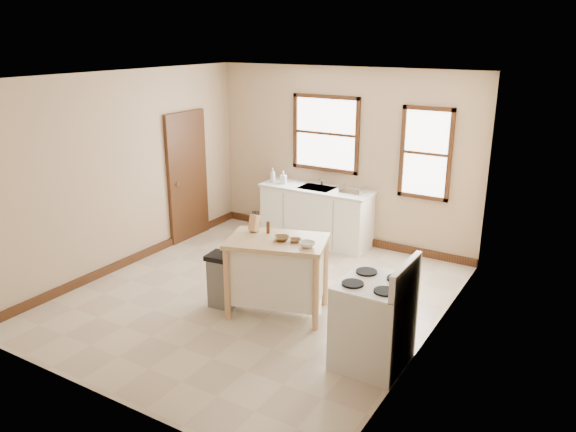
% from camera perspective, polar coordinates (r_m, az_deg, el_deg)
% --- Properties ---
extents(floor, '(5.00, 5.00, 0.00)m').
position_cam_1_polar(floor, '(7.42, -3.27, -8.14)').
color(floor, beige).
rests_on(floor, ground).
extents(ceiling, '(5.00, 5.00, 0.00)m').
position_cam_1_polar(ceiling, '(6.68, -3.71, 13.97)').
color(ceiling, white).
rests_on(ceiling, ground).
extents(wall_back, '(4.50, 0.04, 2.80)m').
position_cam_1_polar(wall_back, '(9.03, 5.57, 6.00)').
color(wall_back, tan).
rests_on(wall_back, ground).
extents(wall_left, '(0.04, 5.00, 2.80)m').
position_cam_1_polar(wall_left, '(8.36, -16.34, 4.39)').
color(wall_left, tan).
rests_on(wall_left, ground).
extents(wall_right, '(0.04, 5.00, 2.80)m').
position_cam_1_polar(wall_right, '(5.99, 14.59, -0.75)').
color(wall_right, tan).
rests_on(wall_right, ground).
extents(window_main, '(1.17, 0.06, 1.22)m').
position_cam_1_polar(window_main, '(9.07, 3.86, 8.36)').
color(window_main, '#341A0E').
rests_on(window_main, wall_back).
extents(window_side, '(0.77, 0.06, 1.37)m').
position_cam_1_polar(window_side, '(8.49, 13.83, 6.18)').
color(window_side, '#341A0E').
rests_on(window_side, wall_back).
extents(door_left, '(0.06, 0.90, 2.10)m').
position_cam_1_polar(door_left, '(9.32, -10.17, 3.98)').
color(door_left, '#341A0E').
rests_on(door_left, ground).
extents(baseboard_back, '(4.50, 0.04, 0.12)m').
position_cam_1_polar(baseboard_back, '(9.37, 5.24, -2.07)').
color(baseboard_back, '#341A0E').
rests_on(baseboard_back, ground).
extents(baseboard_left, '(0.04, 5.00, 0.12)m').
position_cam_1_polar(baseboard_left, '(8.74, -15.44, -4.19)').
color(baseboard_left, '#341A0E').
rests_on(baseboard_left, ground).
extents(sink_counter, '(1.86, 0.62, 0.92)m').
position_cam_1_polar(sink_counter, '(9.14, 2.88, 0.12)').
color(sink_counter, white).
rests_on(sink_counter, ground).
extents(faucet, '(0.03, 0.03, 0.22)m').
position_cam_1_polar(faucet, '(9.14, 3.47, 3.82)').
color(faucet, silver).
rests_on(faucet, sink_counter).
extents(soap_bottle_a, '(0.12, 0.12, 0.23)m').
position_cam_1_polar(soap_bottle_a, '(9.32, -1.56, 4.18)').
color(soap_bottle_a, '#B2B2B2').
rests_on(soap_bottle_a, sink_counter).
extents(soap_bottle_b, '(0.12, 0.12, 0.21)m').
position_cam_1_polar(soap_bottle_b, '(9.22, -0.47, 3.95)').
color(soap_bottle_b, '#B2B2B2').
rests_on(soap_bottle_b, sink_counter).
extents(dish_rack, '(0.46, 0.42, 0.10)m').
position_cam_1_polar(dish_rack, '(8.75, 6.57, 2.67)').
color(dish_rack, silver).
rests_on(dish_rack, sink_counter).
extents(kitchen_island, '(1.34, 1.06, 0.95)m').
position_cam_1_polar(kitchen_island, '(6.82, -1.09, -6.12)').
color(kitchen_island, tan).
rests_on(kitchen_island, ground).
extents(knife_block, '(0.10, 0.10, 0.20)m').
position_cam_1_polar(knife_block, '(6.88, -3.43, -0.78)').
color(knife_block, tan).
rests_on(knife_block, kitchen_island).
extents(pepper_grinder, '(0.05, 0.05, 0.15)m').
position_cam_1_polar(pepper_grinder, '(6.82, -2.04, -1.16)').
color(pepper_grinder, '#412211').
rests_on(pepper_grinder, kitchen_island).
extents(bowl_a, '(0.26, 0.26, 0.05)m').
position_cam_1_polar(bowl_a, '(6.60, -0.67, -2.29)').
color(bowl_a, brown).
rests_on(bowl_a, kitchen_island).
extents(bowl_b, '(0.20, 0.20, 0.04)m').
position_cam_1_polar(bowl_b, '(6.56, 0.74, -2.49)').
color(bowl_b, brown).
rests_on(bowl_b, kitchen_island).
extents(bowl_c, '(0.22, 0.22, 0.06)m').
position_cam_1_polar(bowl_c, '(6.41, 1.96, -2.89)').
color(bowl_c, silver).
rests_on(bowl_c, kitchen_island).
extents(trash_bin, '(0.39, 0.34, 0.69)m').
position_cam_1_polar(trash_bin, '(7.08, -6.63, -6.50)').
color(trash_bin, slate).
rests_on(trash_bin, ground).
extents(gas_stove, '(0.74, 0.75, 1.19)m').
position_cam_1_polar(gas_stove, '(5.83, 8.71, -9.54)').
color(gas_stove, silver).
rests_on(gas_stove, ground).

